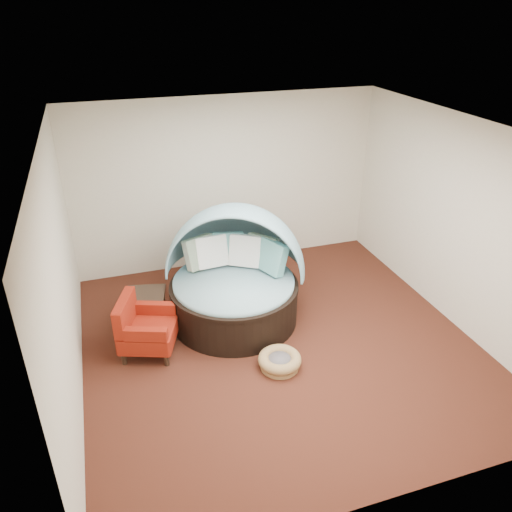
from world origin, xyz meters
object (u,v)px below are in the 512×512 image
object	(u,v)px
pet_basket	(280,361)
red_armchair	(144,328)
canopy_daybed	(234,269)
side_table	(146,305)

from	to	relation	value
pet_basket	red_armchair	bearing A→B (deg)	151.29
canopy_daybed	side_table	xyz separation A→B (m)	(-1.23, 0.14, -0.43)
canopy_daybed	red_armchair	world-z (taller)	canopy_daybed
canopy_daybed	pet_basket	xyz separation A→B (m)	(0.20, -1.28, -0.66)
canopy_daybed	pet_basket	distance (m)	1.46
red_armchair	side_table	world-z (taller)	red_armchair
canopy_daybed	pet_basket	size ratio (longest dim) A/B	3.38
canopy_daybed	pet_basket	world-z (taller)	canopy_daybed
red_armchair	canopy_daybed	bearing A→B (deg)	38.84
pet_basket	side_table	world-z (taller)	side_table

